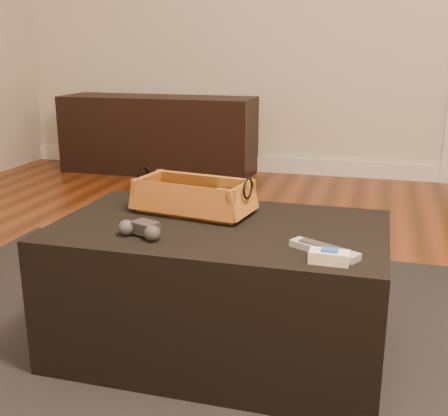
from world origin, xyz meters
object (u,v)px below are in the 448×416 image
(media_cabinet, at_px, (158,135))
(tv_remote, at_px, (186,205))
(ottoman, at_px, (220,288))
(cream_gadget, at_px, (329,257))
(wicker_basket, at_px, (193,199))
(silver_remote, at_px, (324,249))
(game_controller, at_px, (141,229))

(media_cabinet, relative_size, tv_remote, 7.38)
(ottoman, height_order, cream_gadget, cream_gadget)
(tv_remote, xyz_separation_m, cream_gadget, (0.49, -0.32, -0.01))
(ottoman, bearing_deg, cream_gadget, -32.89)
(wicker_basket, bearing_deg, tv_remote, -152.50)
(media_cabinet, bearing_deg, silver_remote, -59.78)
(tv_remote, bearing_deg, game_controller, -95.30)
(silver_remote, height_order, cream_gadget, cream_gadget)
(media_cabinet, distance_m, ottoman, 2.78)
(tv_remote, relative_size, silver_remote, 1.04)
(game_controller, bearing_deg, ottoman, 43.32)
(game_controller, relative_size, silver_remote, 0.77)
(media_cabinet, xyz_separation_m, tv_remote, (1.08, -2.40, 0.16))
(wicker_basket, bearing_deg, silver_remote, -30.75)
(media_cabinet, relative_size, wicker_basket, 3.64)
(ottoman, relative_size, cream_gadget, 9.93)
(ottoman, relative_size, tv_remote, 4.92)
(media_cabinet, bearing_deg, cream_gadget, -60.09)
(wicker_basket, distance_m, silver_remote, 0.53)
(cream_gadget, bearing_deg, silver_remote, 106.10)
(game_controller, distance_m, cream_gadget, 0.54)
(ottoman, xyz_separation_m, tv_remote, (-0.14, 0.10, 0.23))
(game_controller, bearing_deg, tv_remote, 81.33)
(game_controller, distance_m, silver_remote, 0.51)
(media_cabinet, xyz_separation_m, game_controller, (1.03, -2.67, 0.16))
(tv_remote, xyz_separation_m, wicker_basket, (0.02, 0.01, 0.02))
(wicker_basket, height_order, silver_remote, wicker_basket)
(media_cabinet, relative_size, game_controller, 10.06)
(ottoman, bearing_deg, tv_remote, 145.65)
(ottoman, height_order, game_controller, game_controller)
(tv_remote, xyz_separation_m, game_controller, (-0.04, -0.27, -0.00))
(tv_remote, bearing_deg, wicker_basket, 30.87)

